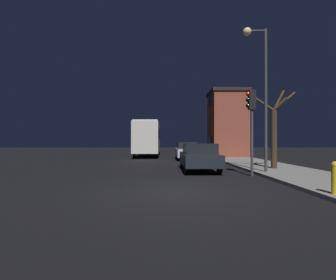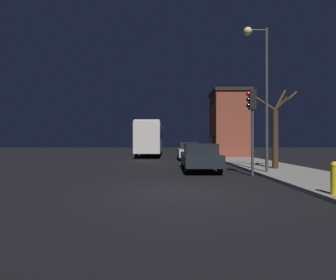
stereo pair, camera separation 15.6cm
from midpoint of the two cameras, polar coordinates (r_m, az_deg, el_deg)
ground_plane at (r=8.47m, az=2.17°, el=-11.09°), size 120.00×120.00×0.00m
brick_building at (r=26.61m, az=13.09°, el=3.53°), size 3.55×4.13×6.44m
streetlamp at (r=13.71m, az=19.52°, el=12.93°), size 1.17×0.40×6.96m
traffic_light at (r=12.54m, az=17.82°, el=5.42°), size 0.43×0.24×3.93m
bare_tree at (r=15.40m, az=22.39°, el=2.10°), size 2.30×1.35×4.31m
bus at (r=28.15m, az=-4.04°, el=0.78°), size 2.43×9.57×3.58m
car_near_lane at (r=14.30m, az=6.92°, el=-3.54°), size 1.80×4.72×1.47m
car_mid_lane at (r=22.79m, az=4.35°, el=-2.35°), size 1.76×4.49×1.52m
fire_hydrant at (r=8.58m, az=32.69°, el=-6.81°), size 0.21×0.21×0.91m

